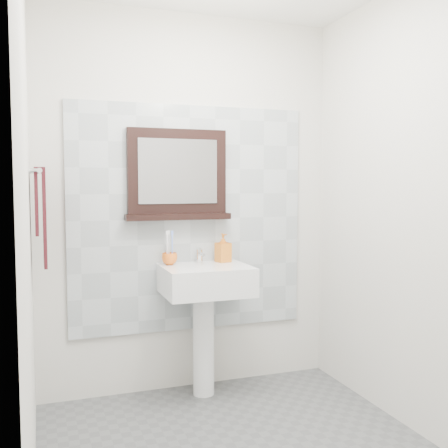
# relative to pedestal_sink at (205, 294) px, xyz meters

# --- Properties ---
(back_wall) EXTENTS (2.00, 0.01, 2.50)m
(back_wall) POSITION_rel_pedestal_sink_xyz_m (-0.04, 0.23, 0.57)
(back_wall) COLOR silver
(back_wall) RESTS_ON ground
(front_wall) EXTENTS (2.00, 0.01, 2.50)m
(front_wall) POSITION_rel_pedestal_sink_xyz_m (-0.04, -1.97, 0.57)
(front_wall) COLOR silver
(front_wall) RESTS_ON ground
(left_wall) EXTENTS (0.01, 2.20, 2.50)m
(left_wall) POSITION_rel_pedestal_sink_xyz_m (-1.04, -0.87, 0.57)
(left_wall) COLOR silver
(left_wall) RESTS_ON ground
(right_wall) EXTENTS (0.01, 2.20, 2.50)m
(right_wall) POSITION_rel_pedestal_sink_xyz_m (0.96, -0.87, 0.57)
(right_wall) COLOR silver
(right_wall) RESTS_ON ground
(splashback) EXTENTS (1.60, 0.02, 1.50)m
(splashback) POSITION_rel_pedestal_sink_xyz_m (-0.04, 0.21, 0.47)
(splashback) COLOR #ABB5BA
(splashback) RESTS_ON back_wall
(pedestal_sink) EXTENTS (0.55, 0.44, 0.96)m
(pedestal_sink) POSITION_rel_pedestal_sink_xyz_m (0.00, 0.00, 0.00)
(pedestal_sink) COLOR white
(pedestal_sink) RESTS_ON ground
(toothbrush_cup) EXTENTS (0.12, 0.12, 0.08)m
(toothbrush_cup) POSITION_rel_pedestal_sink_xyz_m (-0.21, 0.12, 0.22)
(toothbrush_cup) COLOR orange
(toothbrush_cup) RESTS_ON pedestal_sink
(toothbrushes) EXTENTS (0.05, 0.04, 0.21)m
(toothbrushes) POSITION_rel_pedestal_sink_xyz_m (-0.21, 0.12, 0.31)
(toothbrushes) COLOR white
(toothbrushes) RESTS_ON toothbrush_cup
(soap_dispenser) EXTENTS (0.10, 0.11, 0.19)m
(soap_dispenser) POSITION_rel_pedestal_sink_xyz_m (0.16, 0.12, 0.28)
(soap_dispenser) COLOR #CF4D18
(soap_dispenser) RESTS_ON pedestal_sink
(framed_mirror) EXTENTS (0.70, 0.11, 0.59)m
(framed_mirror) POSITION_rel_pedestal_sink_xyz_m (-0.13, 0.19, 0.75)
(framed_mirror) COLOR black
(framed_mirror) RESTS_ON back_wall
(towel_bar) EXTENTS (0.07, 0.40, 0.03)m
(towel_bar) POSITION_rel_pedestal_sink_xyz_m (-0.99, -0.06, 0.77)
(towel_bar) COLOR silver
(towel_bar) RESTS_ON left_wall
(hand_towel) EXTENTS (0.06, 0.30, 0.55)m
(hand_towel) POSITION_rel_pedestal_sink_xyz_m (-0.98, -0.06, 0.56)
(hand_towel) COLOR black
(hand_towel) RESTS_ON towel_bar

